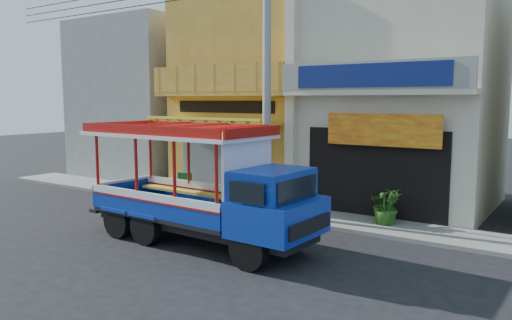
{
  "coord_description": "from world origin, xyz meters",
  "views": [
    {
      "loc": [
        7.65,
        -10.09,
        3.82
      ],
      "look_at": [
        -0.87,
        2.5,
        1.98
      ],
      "focal_mm": 35.0,
      "sensor_mm": 36.0,
      "label": 1
    }
  ],
  "objects_px": {
    "green_sign": "(185,186)",
    "potted_plant_a": "(385,204)",
    "utility_pole": "(271,61)",
    "songthaew_truck": "(213,189)",
    "potted_plant_c": "(384,207)",
    "potted_plant_b": "(390,208)"
  },
  "relations": [
    {
      "from": "potted_plant_a",
      "to": "songthaew_truck",
      "type": "bearing_deg",
      "value": -154.67
    },
    {
      "from": "potted_plant_c",
      "to": "potted_plant_b",
      "type": "bearing_deg",
      "value": 126.81
    },
    {
      "from": "songthaew_truck",
      "to": "potted_plant_c",
      "type": "bearing_deg",
      "value": 55.53
    },
    {
      "from": "songthaew_truck",
      "to": "potted_plant_b",
      "type": "relative_size",
      "value": 6.9
    },
    {
      "from": "utility_pole",
      "to": "green_sign",
      "type": "distance_m",
      "value": 6.39
    },
    {
      "from": "potted_plant_b",
      "to": "potted_plant_c",
      "type": "relative_size",
      "value": 0.96
    },
    {
      "from": "potted_plant_c",
      "to": "green_sign",
      "type": "bearing_deg",
      "value": -89.47
    },
    {
      "from": "potted_plant_b",
      "to": "green_sign",
      "type": "bearing_deg",
      "value": 70.47
    },
    {
      "from": "songthaew_truck",
      "to": "potted_plant_c",
      "type": "distance_m",
      "value": 5.35
    },
    {
      "from": "utility_pole",
      "to": "potted_plant_b",
      "type": "distance_m",
      "value": 5.8
    },
    {
      "from": "utility_pole",
      "to": "songthaew_truck",
      "type": "bearing_deg",
      "value": -81.81
    },
    {
      "from": "utility_pole",
      "to": "songthaew_truck",
      "type": "distance_m",
      "value": 5.01
    },
    {
      "from": "potted_plant_a",
      "to": "potted_plant_b",
      "type": "height_order",
      "value": "potted_plant_a"
    },
    {
      "from": "utility_pole",
      "to": "potted_plant_a",
      "type": "bearing_deg",
      "value": 19.69
    },
    {
      "from": "utility_pole",
      "to": "potted_plant_a",
      "type": "xyz_separation_m",
      "value": [
        3.39,
        1.21,
        -4.38
      ]
    },
    {
      "from": "potted_plant_c",
      "to": "utility_pole",
      "type": "bearing_deg",
      "value": -76.44
    },
    {
      "from": "green_sign",
      "to": "potted_plant_a",
      "type": "height_order",
      "value": "potted_plant_a"
    },
    {
      "from": "green_sign",
      "to": "potted_plant_c",
      "type": "relative_size",
      "value": 0.87
    },
    {
      "from": "green_sign",
      "to": "potted_plant_b",
      "type": "relative_size",
      "value": 0.91
    },
    {
      "from": "green_sign",
      "to": "potted_plant_a",
      "type": "relative_size",
      "value": 0.84
    },
    {
      "from": "green_sign",
      "to": "potted_plant_b",
      "type": "distance_m",
      "value": 8.08
    },
    {
      "from": "green_sign",
      "to": "potted_plant_c",
      "type": "xyz_separation_m",
      "value": [
        7.93,
        0.0,
        0.14
      ]
    }
  ]
}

